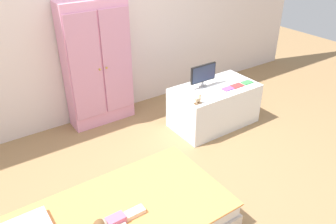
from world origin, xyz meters
TOP-DOWN VIEW (x-y plane):
  - ground_plane at (0.00, 0.00)m, footprint 10.00×10.00m
  - back_wall at (0.00, 1.57)m, footprint 6.40×0.05m
  - bed at (-0.66, -0.26)m, footprint 1.61×0.91m
  - doll at (-0.78, -0.33)m, footprint 0.39×0.13m
  - wardrobe at (-0.05, 1.40)m, footprint 0.73×0.29m
  - tv_stand at (0.97, 0.59)m, footprint 0.96×0.54m
  - tv_monitor at (0.87, 0.68)m, footprint 0.33×0.10m
  - rocking_horse_toy at (0.57, 0.39)m, footprint 0.08×0.04m
  - book_purple at (1.05, 0.47)m, footprint 0.13×0.08m
  - book_red at (1.18, 0.47)m, footprint 0.15×0.09m
  - book_green at (1.34, 0.47)m, footprint 0.13×0.09m

SIDE VIEW (x-z plane):
  - ground_plane at x=0.00m, z-range -0.02..0.00m
  - bed at x=-0.66m, z-range 0.00..0.24m
  - tv_stand at x=0.97m, z-range 0.00..0.47m
  - doll at x=-0.78m, z-range 0.23..0.33m
  - book_red at x=1.18m, z-range 0.47..0.48m
  - book_purple at x=1.05m, z-range 0.47..0.48m
  - book_green at x=1.34m, z-range 0.47..0.48m
  - rocking_horse_toy at x=0.57m, z-range 0.47..0.57m
  - tv_monitor at x=0.87m, z-range 0.49..0.75m
  - wardrobe at x=-0.05m, z-range 0.00..1.41m
  - back_wall at x=0.00m, z-range 0.00..2.70m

